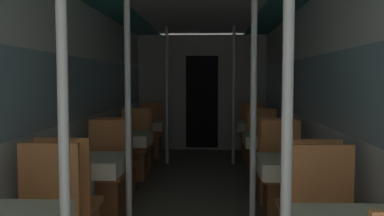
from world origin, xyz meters
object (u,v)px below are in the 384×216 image
object	(u,v)px
support_pole_right_1	(253,110)
dining_table_left_3	(146,127)
support_pole_right_0	(287,135)
dining_table_right_3	(255,127)
chair_left_far_2	(134,158)
chair_right_far_3	(252,141)
support_pole_left_1	(128,110)
chair_right_near_3	(258,152)
chair_right_far_1	(282,189)
chair_right_far_2	(263,159)
dining_table_right_1	(293,170)
support_pole_right_3	(234,95)
chair_left_near_2	(117,175)
chair_right_near_2	(274,176)
dining_table_right_2	(268,142)
chair_left_far_1	(105,187)
chair_left_far_3	(151,141)
dining_table_left_1	(90,168)
dining_table_left_2	(126,141)
chair_left_near_3	(141,151)
support_pole_left_3	(167,95)
support_pole_left_0	(64,133)

from	to	relation	value
support_pole_right_1	dining_table_left_3	bearing A→B (deg)	113.74
support_pole_right_0	dining_table_right_3	distance (m)	5.04
chair_left_far_2	chair_right_far_3	world-z (taller)	same
support_pole_left_1	chair_right_near_3	distance (m)	3.26
chair_right_far_1	chair_right_far_2	world-z (taller)	same
dining_table_right_1	support_pole_right_3	world-z (taller)	support_pole_right_3
chair_left_near_2	dining_table_right_3	bearing A→B (deg)	50.52
chair_right_far_1	chair_right_near_2	xyz separation A→B (m)	(0.00, 0.58, 0.00)
dining_table_right_1	dining_table_right_2	distance (m)	1.67
support_pole_right_1	chair_left_far_1	bearing A→B (deg)	159.66
chair_left_far_3	chair_right_far_2	xyz separation A→B (m)	(1.82, -1.67, 0.00)
dining_table_right_2	dining_table_right_3	world-z (taller)	same
dining_table_left_1	support_pole_right_3	world-z (taller)	support_pole_right_3
dining_table_left_2	dining_table_right_3	size ratio (longest dim) A/B	1.00
chair_left_far_3	chair_right_far_1	size ratio (longest dim) A/B	1.00
chair_left_far_1	chair_right_far_3	bearing A→B (deg)	-118.64
dining_table_left_2	chair_right_near_3	xyz separation A→B (m)	(1.82, 1.12, -0.32)
chair_left_far_1	chair_right_far_1	distance (m)	1.82
dining_table_right_2	chair_right_near_3	world-z (taller)	chair_right_near_3
dining_table_right_1	dining_table_left_1	bearing A→B (deg)	180.00
dining_table_right_1	chair_right_far_2	distance (m)	2.23
chair_left_near_2	dining_table_right_2	xyz separation A→B (m)	(1.82, 0.54, 0.32)
support_pole_left_1	dining_table_left_2	xyz separation A→B (m)	(-0.35, 1.67, -0.53)
chair_right_far_3	chair_left_near_2	bearing A→B (deg)	56.53
chair_left_far_1	chair_left_near_3	world-z (taller)	same
chair_right_near_2	dining_table_right_3	distance (m)	2.23
chair_left_far_1	chair_right_near_2	world-z (taller)	same
chair_left_near_3	support_pole_left_1	bearing A→B (deg)	-82.76
support_pole_right_1	support_pole_right_3	xyz separation A→B (m)	(0.00, 3.33, 0.00)
support_pole_left_3	support_pole_right_1	bearing A→B (deg)	-71.56
chair_right_near_3	support_pole_left_1	bearing A→B (deg)	-117.72
chair_left_near_2	chair_right_far_1	bearing A→B (deg)	-17.66
chair_left_near_2	chair_right_near_2	bearing A→B (deg)	0.00
chair_right_far_1	chair_right_near_3	size ratio (longest dim) A/B	1.00
support_pole_left_0	chair_left_far_2	bearing A→B (deg)	95.22
chair_right_far_2	chair_right_far_3	bearing A→B (deg)	-90.00
support_pole_right_1	chair_right_far_2	distance (m)	2.39
dining_table_left_3	chair_left_far_3	world-z (taller)	chair_left_far_3
dining_table_left_1	chair_right_far_3	bearing A→B (deg)	64.84
dining_table_left_3	chair_right_far_3	distance (m)	1.93
dining_table_left_3	dining_table_right_1	size ratio (longest dim) A/B	1.00
chair_left_far_1	support_pole_right_1	bearing A→B (deg)	159.66
chair_left_far_2	dining_table_right_1	size ratio (longest dim) A/B	1.38
support_pole_right_3	chair_left_far_1	bearing A→B (deg)	-117.72
chair_left_near_2	chair_left_near_3	xyz separation A→B (m)	(0.00, 1.67, 0.00)
support_pole_right_3	chair_left_far_3	bearing A→B (deg)	159.66
support_pole_left_0	dining_table_left_3	bearing A→B (deg)	94.05
dining_table_right_2	chair_right_near_2	world-z (taller)	chair_right_near_2
support_pole_right_0	chair_right_near_3	world-z (taller)	support_pole_right_0
chair_left_near_3	chair_right_far_1	bearing A→B (deg)	-50.98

